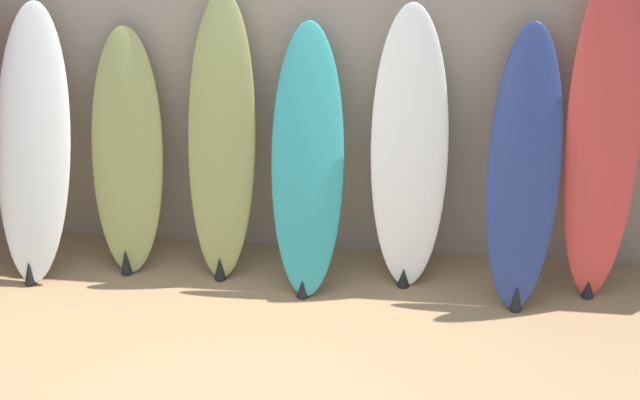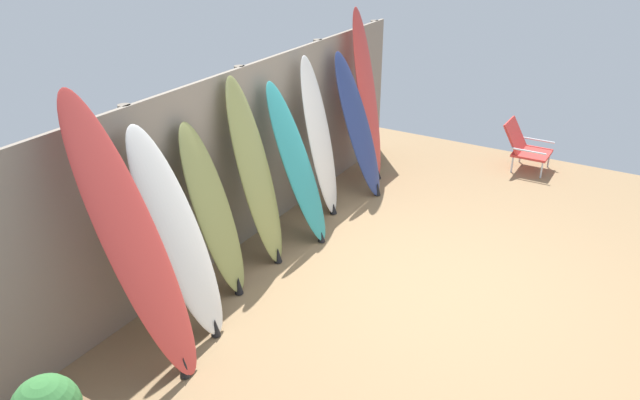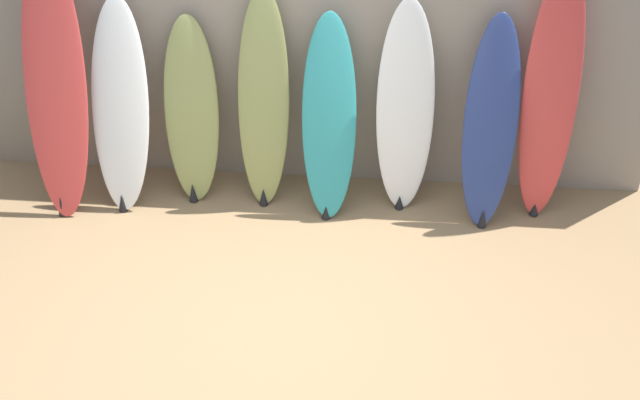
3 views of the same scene
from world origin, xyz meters
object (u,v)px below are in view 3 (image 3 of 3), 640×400
Objects in this scene: surfboard_white_5 at (405,109)px; surfboard_red_0 at (56,87)px; surfboard_navy_6 at (491,124)px; surfboard_red_7 at (550,96)px; surfboard_olive_3 at (264,102)px; surfboard_teal_4 at (329,119)px; surfboard_white_1 at (120,107)px; surfboard_olive_2 at (192,112)px.

surfboard_red_0 is at bearing -175.98° from surfboard_white_5.
surfboard_red_0 reaches higher than surfboard_navy_6.
surfboard_white_5 is 1.17m from surfboard_red_7.
surfboard_olive_3 is at bearing -179.56° from surfboard_red_7.
surfboard_navy_6 is at bearing -0.01° from surfboard_teal_4.
surfboard_white_1 is 3.09m from surfboard_navy_6.
surfboard_olive_3 reaches higher than surfboard_teal_4.
surfboard_red_0 reaches higher than surfboard_white_1.
surfboard_white_1 is at bearing -177.72° from surfboard_red_7.
surfboard_white_1 is 1.03× the size of surfboard_navy_6.
surfboard_red_7 reaches higher than surfboard_navy_6.
surfboard_olive_2 is 1.20m from surfboard_teal_4.
surfboard_white_5 is at bearing 0.39° from surfboard_olive_2.
surfboard_white_1 is 3.56m from surfboard_red_7.
surfboard_red_0 is at bearing -169.90° from surfboard_olive_2.
surfboard_navy_6 is at bearing -165.44° from surfboard_red_7.
surfboard_teal_4 is 1.80m from surfboard_red_7.
surfboard_red_7 is at bearing 2.28° from surfboard_white_1.
surfboard_white_1 reaches higher than surfboard_navy_6.
surfboard_red_7 reaches higher than surfboard_olive_2.
surfboard_white_1 is at bearing -168.29° from surfboard_olive_2.
surfboard_red_7 is (3.56, 0.14, 0.19)m from surfboard_white_1.
surfboard_teal_4 is 0.98× the size of surfboard_navy_6.
surfboard_teal_4 is at bearing -10.24° from surfboard_olive_3.
surfboard_red_7 is at bearing 3.01° from surfboard_red_0.
surfboard_navy_6 is at bearing -3.10° from surfboard_olive_3.
surfboard_white_1 is 1.05× the size of surfboard_teal_4.
surfboard_navy_6 is at bearing 1.48° from surfboard_red_0.
surfboard_red_0 reaches higher than surfboard_olive_2.
surfboard_red_7 reaches higher than surfboard_olive_3.
surfboard_white_1 is 1.77m from surfboard_teal_4.
surfboard_red_0 is 1.20× the size of surfboard_white_5.
surfboard_olive_3 is 2.36m from surfboard_red_7.
surfboard_olive_3 is 0.58m from surfboard_teal_4.
surfboard_red_0 is at bearing -173.47° from surfboard_olive_3.
surfboard_navy_6 is (3.09, 0.02, -0.02)m from surfboard_white_1.
surfboard_red_0 is 1.72m from surfboard_olive_3.
surfboard_white_5 is 1.05× the size of surfboard_navy_6.
surfboard_teal_4 is 0.64m from surfboard_white_5.
surfboard_olive_2 is 2.52m from surfboard_navy_6.
surfboard_red_7 reaches higher than surfboard_white_1.
surfboard_white_1 is 1.21m from surfboard_olive_3.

